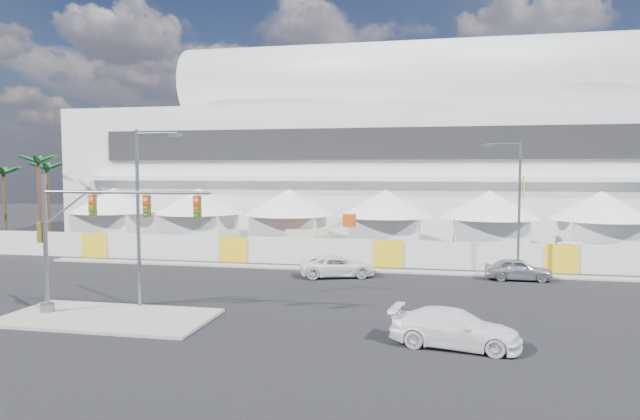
% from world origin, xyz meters
% --- Properties ---
extents(ground, '(160.00, 160.00, 0.00)m').
position_xyz_m(ground, '(0.00, 0.00, 0.00)').
color(ground, black).
rests_on(ground, ground).
extents(median_island, '(10.00, 5.00, 0.15)m').
position_xyz_m(median_island, '(-6.00, -3.00, 0.07)').
color(median_island, gray).
rests_on(median_island, ground).
extents(far_curb, '(80.00, 1.20, 0.12)m').
position_xyz_m(far_curb, '(20.00, 12.50, 0.06)').
color(far_curb, gray).
rests_on(far_curb, ground).
extents(stadium, '(80.00, 24.80, 21.98)m').
position_xyz_m(stadium, '(8.71, 41.50, 9.45)').
color(stadium, silver).
rests_on(stadium, ground).
extents(tent_row, '(53.40, 8.40, 5.40)m').
position_xyz_m(tent_row, '(0.50, 24.00, 3.15)').
color(tent_row, silver).
rests_on(tent_row, ground).
extents(hoarding_fence, '(70.00, 0.25, 2.00)m').
position_xyz_m(hoarding_fence, '(6.00, 14.50, 1.00)').
color(hoarding_fence, silver).
rests_on(hoarding_fence, ground).
extents(palm_cluster, '(10.60, 10.60, 8.55)m').
position_xyz_m(palm_cluster, '(-33.46, 29.50, 6.88)').
color(palm_cluster, '#47331E').
rests_on(palm_cluster, ground).
extents(sedan_silver, '(1.76, 4.23, 1.43)m').
position_xyz_m(sedan_silver, '(14.69, 11.13, 0.72)').
color(sedan_silver, '#A9AAAE').
rests_on(sedan_silver, ground).
extents(pickup_curb, '(3.80, 5.57, 1.42)m').
position_xyz_m(pickup_curb, '(2.98, 9.98, 0.71)').
color(pickup_curb, white).
rests_on(pickup_curb, ground).
extents(pickup_near, '(2.95, 5.50, 1.52)m').
position_xyz_m(pickup_near, '(10.23, -4.06, 0.76)').
color(pickup_near, white).
rests_on(pickup_near, ground).
extents(lot_car_a, '(3.17, 4.96, 1.54)m').
position_xyz_m(lot_car_a, '(20.31, 19.93, 0.77)').
color(lot_car_a, silver).
rests_on(lot_car_a, ground).
extents(lot_car_c, '(3.17, 5.15, 1.39)m').
position_xyz_m(lot_car_c, '(-15.19, 19.23, 0.70)').
color(lot_car_c, '#B1B0B5').
rests_on(lot_car_c, ground).
extents(traffic_mast, '(9.02, 0.66, 6.80)m').
position_xyz_m(traffic_mast, '(-7.40, -2.80, 3.95)').
color(traffic_mast, slate).
rests_on(traffic_mast, median_island).
extents(streetlight_median, '(2.50, 0.25, 9.05)m').
position_xyz_m(streetlight_median, '(-5.27, -0.80, 5.35)').
color(streetlight_median, slate).
rests_on(streetlight_median, median_island).
extents(streetlight_curb, '(2.69, 0.61, 9.08)m').
position_xyz_m(streetlight_curb, '(14.65, 12.50, 5.27)').
color(streetlight_curb, slate).
rests_on(streetlight_curb, ground).
extents(boom_lift, '(7.20, 2.04, 3.60)m').
position_xyz_m(boom_lift, '(-1.54, 18.63, 0.97)').
color(boom_lift, '#C74812').
rests_on(boom_lift, ground).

